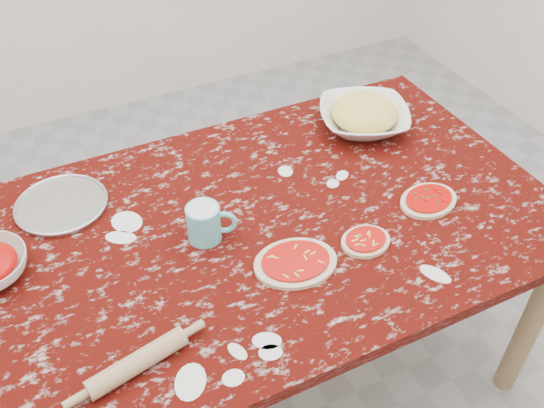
{
  "coord_description": "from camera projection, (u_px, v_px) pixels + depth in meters",
  "views": [
    {
      "loc": [
        -0.53,
        -1.1,
        1.89
      ],
      "look_at": [
        0.0,
        0.0,
        0.8
      ],
      "focal_mm": 38.93,
      "sensor_mm": 36.0,
      "label": 1
    }
  ],
  "objects": [
    {
      "name": "pizza_left",
      "position": [
        295.0,
        263.0,
        1.52
      ],
      "size": [
        0.24,
        0.2,
        0.02
      ],
      "color": "beige",
      "rests_on": "worktable"
    },
    {
      "name": "cheese_bowl",
      "position": [
        364.0,
        118.0,
        1.98
      ],
      "size": [
        0.39,
        0.39,
        0.07
      ],
      "primitive_type": "imported",
      "rotation": [
        0.0,
        0.0,
        -0.39
      ],
      "color": "white",
      "rests_on": "worktable"
    },
    {
      "name": "pizza_right",
      "position": [
        428.0,
        200.0,
        1.71
      ],
      "size": [
        0.2,
        0.16,
        0.02
      ],
      "color": "beige",
      "rests_on": "worktable"
    },
    {
      "name": "pizza_tray",
      "position": [
        62.0,
        205.0,
        1.7
      ],
      "size": [
        0.34,
        0.34,
        0.01
      ],
      "primitive_type": "cylinder",
      "rotation": [
        0.0,
        0.0,
        0.41
      ],
      "color": "#B2B2B7",
      "rests_on": "worktable"
    },
    {
      "name": "ground",
      "position": [
        272.0,
        366.0,
        2.16
      ],
      "size": [
        4.0,
        4.0,
        0.0
      ],
      "primitive_type": "plane",
      "color": "gray"
    },
    {
      "name": "rolling_pin",
      "position": [
        137.0,
        362.0,
        1.28
      ],
      "size": [
        0.24,
        0.09,
        0.05
      ],
      "primitive_type": "cylinder",
      "rotation": [
        0.0,
        1.57,
        0.21
      ],
      "color": "tan",
      "rests_on": "worktable"
    },
    {
      "name": "pizza_mid",
      "position": [
        366.0,
        241.0,
        1.58
      ],
      "size": [
        0.14,
        0.12,
        0.02
      ],
      "color": "beige",
      "rests_on": "worktable"
    },
    {
      "name": "worktable",
      "position": [
        272.0,
        238.0,
        1.72
      ],
      "size": [
        1.6,
        1.0,
        0.75
      ],
      "color": "#380704",
      "rests_on": "ground"
    },
    {
      "name": "flour_mug",
      "position": [
        205.0,
        223.0,
        1.57
      ],
      "size": [
        0.13,
        0.09,
        0.11
      ],
      "color": "#5FCBD7",
      "rests_on": "worktable"
    }
  ]
}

